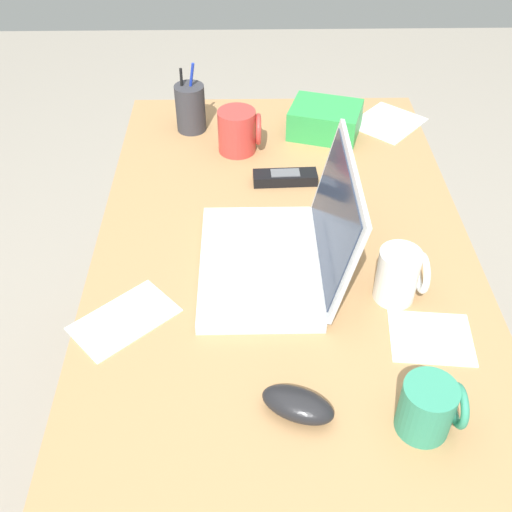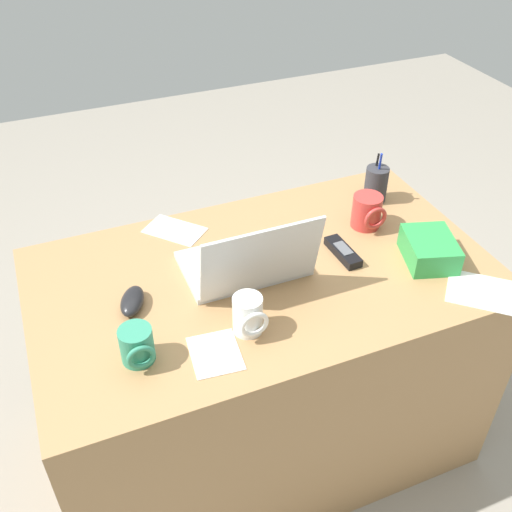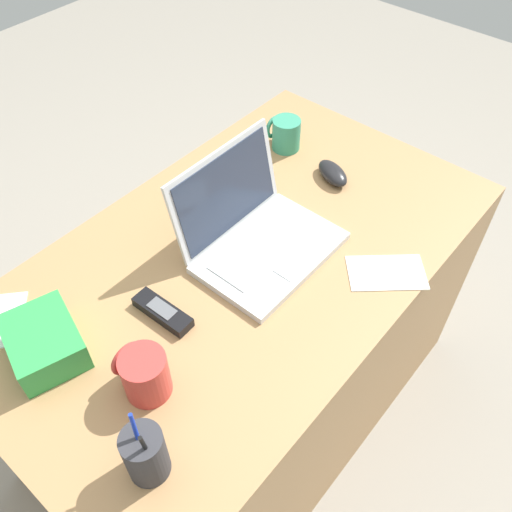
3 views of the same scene
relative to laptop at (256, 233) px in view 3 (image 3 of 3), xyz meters
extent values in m
plane|color=gray|center=(-0.04, 0.01, -0.78)|extent=(6.00, 6.00, 0.00)
cube|color=#A87C4F|center=(-0.04, 0.01, -0.41)|extent=(1.27, 0.74, 0.73)
cube|color=silver|center=(0.00, -0.04, -0.04)|extent=(0.33, 0.22, 0.02)
cube|color=silver|center=(0.00, -0.02, -0.03)|extent=(0.27, 0.11, 0.00)
cube|color=silver|center=(0.00, -0.11, -0.03)|extent=(0.09, 0.05, 0.00)
cube|color=silver|center=(0.00, 0.09, 0.07)|extent=(0.32, 0.05, 0.21)
cube|color=#283347|center=(0.00, 0.09, 0.08)|extent=(0.29, 0.04, 0.18)
ellipsoid|color=black|center=(0.32, 0.00, -0.03)|extent=(0.10, 0.13, 0.04)
cylinder|color=white|center=(0.08, 0.20, 0.01)|extent=(0.07, 0.07, 0.10)
torus|color=white|center=(0.08, 0.24, 0.01)|extent=(0.07, 0.01, 0.07)
cylinder|color=#338C6B|center=(0.35, 0.19, 0.00)|extent=(0.08, 0.08, 0.09)
torus|color=#338C6B|center=(0.35, 0.23, 0.00)|extent=(0.07, 0.01, 0.07)
cylinder|color=#C63833|center=(-0.42, -0.09, 0.01)|extent=(0.09, 0.09, 0.10)
torus|color=#C63833|center=(-0.42, -0.04, 0.01)|extent=(0.07, 0.01, 0.07)
cube|color=black|center=(-0.28, 0.02, -0.03)|extent=(0.05, 0.14, 0.02)
cube|color=#595B60|center=(-0.28, 0.02, -0.02)|extent=(0.03, 0.06, 0.00)
cylinder|color=#333338|center=(-0.52, -0.20, 0.01)|extent=(0.07, 0.07, 0.12)
cylinder|color=#1933B2|center=(-0.52, -0.20, 0.05)|extent=(0.02, 0.03, 0.15)
cylinder|color=black|center=(-0.52, -0.22, 0.05)|extent=(0.02, 0.01, 0.13)
cube|color=green|center=(-0.49, 0.13, -0.01)|extent=(0.17, 0.20, 0.07)
cube|color=white|center=(0.13, -0.28, -0.04)|extent=(0.19, 0.20, 0.00)
cube|color=white|center=(0.18, 0.24, -0.04)|extent=(0.13, 0.15, 0.00)
camera|label=1|loc=(0.86, -0.07, 0.75)|focal=43.49mm
camera|label=2|loc=(0.45, 1.16, 0.99)|focal=41.40mm
camera|label=3|loc=(-0.68, -0.57, 0.90)|focal=38.33mm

